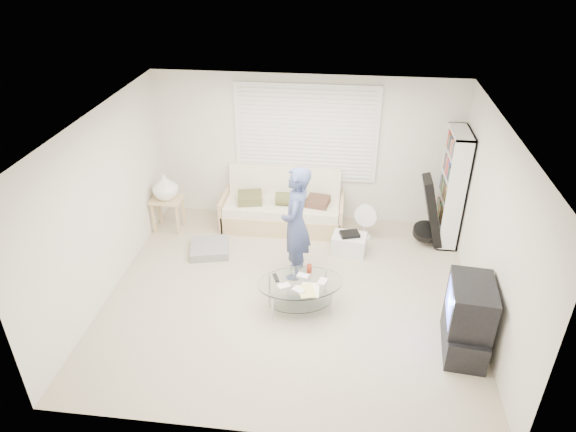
# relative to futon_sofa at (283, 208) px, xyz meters

# --- Properties ---
(ground) EXTENTS (5.00, 5.00, 0.00)m
(ground) POSITION_rel_futon_sofa_xyz_m (0.34, -1.87, -0.32)
(ground) COLOR tan
(ground) RESTS_ON ground
(room_shell) EXTENTS (5.02, 4.52, 2.51)m
(room_shell) POSITION_rel_futon_sofa_xyz_m (0.34, -1.39, 1.31)
(room_shell) COLOR silver
(room_shell) RESTS_ON ground
(window_blinds) EXTENTS (2.32, 0.08, 1.62)m
(window_blinds) POSITION_rel_futon_sofa_xyz_m (0.34, 0.33, 1.23)
(window_blinds) COLOR silver
(window_blinds) RESTS_ON ground
(futon_sofa) EXTENTS (2.02, 0.82, 0.99)m
(futon_sofa) POSITION_rel_futon_sofa_xyz_m (0.00, 0.00, 0.00)
(futon_sofa) COLOR tan
(futon_sofa) RESTS_ON ground
(grey_floor_pillow) EXTENTS (0.70, 0.70, 0.13)m
(grey_floor_pillow) POSITION_rel_futon_sofa_xyz_m (-1.04, -0.96, -0.26)
(grey_floor_pillow) COLOR slate
(grey_floor_pillow) RESTS_ON ground
(side_table) EXTENTS (0.51, 0.41, 1.02)m
(side_table) POSITION_rel_futon_sofa_xyz_m (-1.88, -0.35, 0.43)
(side_table) COLOR tan
(side_table) RESTS_ON ground
(bookshelf) EXTENTS (0.29, 0.78, 1.86)m
(bookshelf) POSITION_rel_futon_sofa_xyz_m (2.66, -0.10, 0.60)
(bookshelf) COLOR white
(bookshelf) RESTS_ON ground
(guitar_case) EXTENTS (0.46, 0.43, 1.14)m
(guitar_case) POSITION_rel_futon_sofa_xyz_m (2.38, -0.29, 0.19)
(guitar_case) COLOR black
(guitar_case) RESTS_ON ground
(floor_fan) EXTENTS (0.38, 0.25, 0.62)m
(floor_fan) POSITION_rel_futon_sofa_xyz_m (1.37, -0.24, 0.04)
(floor_fan) COLOR white
(floor_fan) RESTS_ON ground
(storage_bin) EXTENTS (0.56, 0.43, 0.36)m
(storage_bin) POSITION_rel_futon_sofa_xyz_m (1.13, -0.70, -0.16)
(storage_bin) COLOR white
(storage_bin) RESTS_ON ground
(tv_unit) EXTENTS (0.55, 0.91, 0.95)m
(tv_unit) POSITION_rel_futon_sofa_xyz_m (2.54, -2.63, 0.14)
(tv_unit) COLOR black
(tv_unit) RESTS_ON ground
(coffee_table) EXTENTS (1.27, 0.97, 0.54)m
(coffee_table) POSITION_rel_futon_sofa_xyz_m (0.51, -2.12, 0.02)
(coffee_table) COLOR silver
(coffee_table) RESTS_ON ground
(standing_person) EXTENTS (0.44, 0.65, 1.71)m
(standing_person) POSITION_rel_futon_sofa_xyz_m (0.36, -1.37, 0.53)
(standing_person) COLOR navy
(standing_person) RESTS_ON ground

